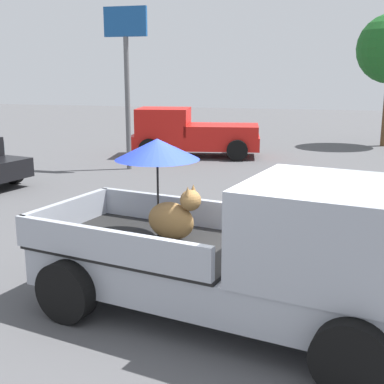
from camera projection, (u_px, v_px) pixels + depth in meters
ground_plane at (224, 317)px, 6.66m from camera, size 80.00×80.00×0.00m
pickup_truck_main at (259, 252)px, 6.25m from camera, size 5.32×3.07×2.23m
pickup_truck_red at (190, 133)px, 19.37m from camera, size 5.03×2.77×1.80m
motel_sign at (126, 57)px, 16.13m from camera, size 1.40×0.16×5.09m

